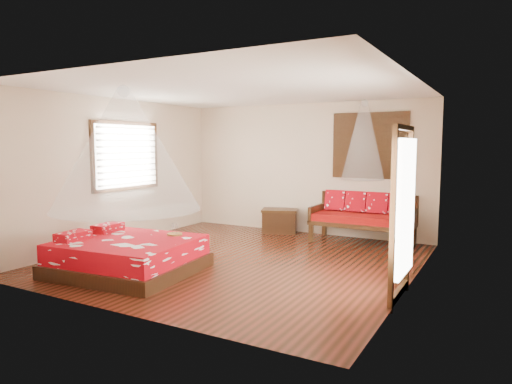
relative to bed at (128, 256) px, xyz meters
The scene contains 10 objects.
room 2.16m from the bed, 52.28° to the left, with size 5.54×5.54×2.84m.
bed is the anchor object (origin of this frame).
daybed 4.60m from the bed, 56.61° to the left, with size 1.96×0.87×0.98m.
storage_chest 3.95m from the bed, 80.46° to the left, with size 0.91×0.79×0.52m.
shutter_panel 5.14m from the bed, 58.74° to the left, with size 1.52×0.06×1.32m.
window_left 2.71m from the bed, 134.08° to the left, with size 0.10×1.74×1.34m.
glazed_door 4.01m from the bed, 12.42° to the left, with size 0.08×1.02×2.16m.
wine_tray 0.79m from the bed, 54.96° to the left, with size 0.24×0.24×0.20m.
mosquito_net_main 1.60m from the bed, ahead, with size 2.19×2.19×1.80m, color white.
mosquito_net_daybed 4.81m from the bed, 55.63° to the left, with size 0.81×0.81×1.50m, color white.
Camera 1 is at (3.86, -6.41, 1.93)m, focal length 32.00 mm.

